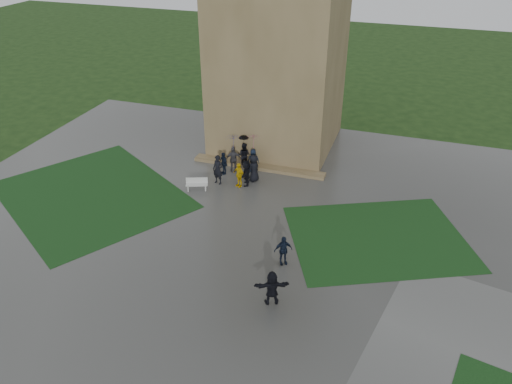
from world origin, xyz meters
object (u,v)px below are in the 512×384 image
(tower, at_px, (280,16))
(bench, at_px, (197,184))
(pedestrian_mid, at_px, (283,250))
(pedestrian_near, at_px, (272,288))

(tower, xyz_separation_m, bench, (-2.69, -8.36, -8.58))
(pedestrian_mid, bearing_deg, pedestrian_near, -116.45)
(tower, distance_m, pedestrian_mid, 16.51)
(bench, bearing_deg, tower, 51.53)
(pedestrian_mid, distance_m, pedestrian_near, 2.86)
(bench, bearing_deg, pedestrian_mid, -57.82)
(pedestrian_mid, relative_size, pedestrian_near, 0.93)
(tower, distance_m, pedestrian_near, 18.98)
(tower, xyz_separation_m, pedestrian_near, (4.61, -16.51, -8.14))
(bench, height_order, pedestrian_mid, pedestrian_mid)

